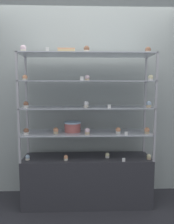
{
  "coord_description": "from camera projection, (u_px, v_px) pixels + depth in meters",
  "views": [
    {
      "loc": [
        -0.09,
        -2.62,
        1.46
      ],
      "look_at": [
        0.0,
        0.0,
        1.16
      ],
      "focal_mm": 35.0,
      "sensor_mm": 36.0,
      "label": 1
    }
  ],
  "objects": [
    {
      "name": "layer_cake_centerpiece",
      "position": [
        73.0,
        127.0,
        2.69
      ],
      "size": [
        0.21,
        0.21,
        0.12
      ],
      "color": "#C66660",
      "rests_on": "display_riser_lower"
    },
    {
      "name": "display_riser_lower",
      "position": [
        87.0,
        134.0,
        2.67
      ],
      "size": [
        1.56,
        0.42,
        0.31
      ],
      "color": "#B7B7BC",
      "rests_on": "display_base"
    },
    {
      "name": "cupcake_3",
      "position": [
        149.0,
        157.0,
        2.61
      ],
      "size": [
        0.05,
        0.05,
        0.06
      ],
      "color": "#CCB28C",
      "rests_on": "display_base"
    },
    {
      "name": "cupcake_0",
      "position": [
        28.0,
        157.0,
        2.59
      ],
      "size": [
        0.05,
        0.05,
        0.06
      ],
      "color": "beige",
      "rests_on": "display_base"
    },
    {
      "name": "sheet_cake_frosted",
      "position": [
        66.0,
        52.0,
        2.57
      ],
      "size": [
        0.2,
        0.15,
        0.06
      ],
      "color": "#DBBC84",
      "rests_on": "display_riser_top"
    },
    {
      "name": "cupcake_5",
      "position": [
        56.0,
        131.0,
        2.59
      ],
      "size": [
        0.06,
        0.06,
        0.07
      ],
      "color": "#CCB28C",
      "rests_on": "display_riser_lower"
    },
    {
      "name": "display_riser_middle",
      "position": [
        87.0,
        108.0,
        2.64
      ],
      "size": [
        1.56,
        0.42,
        0.31
      ],
      "color": "#B7B7BC",
      "rests_on": "display_riser_lower"
    },
    {
      "name": "cupcake_10",
      "position": [
        86.0,
        104.0,
        2.58
      ],
      "size": [
        0.06,
        0.06,
        0.07
      ],
      "color": "beige",
      "rests_on": "display_riser_middle"
    },
    {
      "name": "cupcake_7",
      "position": [
        118.0,
        130.0,
        2.6
      ],
      "size": [
        0.06,
        0.06,
        0.07
      ],
      "color": "white",
      "rests_on": "display_riser_lower"
    },
    {
      "name": "cupcake_17",
      "position": [
        148.0,
        50.0,
        2.53
      ],
      "size": [
        0.07,
        0.07,
        0.08
      ],
      "color": "beige",
      "rests_on": "display_riser_top"
    },
    {
      "name": "display_riser_upper",
      "position": [
        87.0,
        82.0,
        2.6
      ],
      "size": [
        1.56,
        0.42,
        0.31
      ],
      "color": "#B7B7BC",
      "rests_on": "display_riser_middle"
    },
    {
      "name": "cupcake_16",
      "position": [
        87.0,
        50.0,
        2.47
      ],
      "size": [
        0.07,
        0.07,
        0.08
      ],
      "color": "beige",
      "rests_on": "display_riser_top"
    },
    {
      "name": "cupcake_9",
      "position": [
        26.0,
        105.0,
        2.53
      ],
      "size": [
        0.06,
        0.06,
        0.07
      ],
      "color": "white",
      "rests_on": "display_riser_middle"
    },
    {
      "name": "price_tag_4",
      "position": [
        47.0,
        49.0,
        2.35
      ],
      "size": [
        0.04,
        0.0,
        0.04
      ],
      "color": "white",
      "rests_on": "display_riser_top"
    },
    {
      "name": "cupcake_12",
      "position": [
        25.0,
        78.0,
        2.5
      ],
      "size": [
        0.06,
        0.06,
        0.07
      ],
      "color": "beige",
      "rests_on": "display_riser_upper"
    },
    {
      "name": "cupcake_6",
      "position": [
        87.0,
        131.0,
        2.56
      ],
      "size": [
        0.06,
        0.06,
        0.07
      ],
      "color": "#CCB28C",
      "rests_on": "display_riser_lower"
    },
    {
      "name": "display_base",
      "position": [
        87.0,
        180.0,
        2.74
      ],
      "size": [
        1.56,
        0.42,
        0.6
      ],
      "color": "#333338",
      "rests_on": "ground_plane"
    },
    {
      "name": "display_riser_top",
      "position": [
        87.0,
        56.0,
        2.56
      ],
      "size": [
        1.56,
        0.42,
        0.31
      ],
      "color": "#B7B7BC",
      "rests_on": "display_riser_upper"
    },
    {
      "name": "cupcake_15",
      "position": [
        23.0,
        49.0,
        2.42
      ],
      "size": [
        0.07,
        0.07,
        0.08
      ],
      "color": "beige",
      "rests_on": "display_riser_top"
    },
    {
      "name": "cupcake_11",
      "position": [
        149.0,
        104.0,
        2.58
      ],
      "size": [
        0.06,
        0.06,
        0.07
      ],
      "color": "#CCB28C",
      "rests_on": "display_riser_middle"
    },
    {
      "name": "cupcake_8",
      "position": [
        147.0,
        131.0,
        2.59
      ],
      "size": [
        0.06,
        0.06,
        0.07
      ],
      "color": "#CCB28C",
      "rests_on": "display_riser_lower"
    },
    {
      "name": "back_wall",
      "position": [
        86.0,
        99.0,
        2.98
      ],
      "size": [
        8.0,
        0.05,
        2.6
      ],
      "color": "#A8B2AD",
      "rests_on": "ground_plane"
    },
    {
      "name": "cupcake_13",
      "position": [
        87.0,
        78.0,
        2.56
      ],
      "size": [
        0.06,
        0.06,
        0.07
      ],
      "color": "#CCB28C",
      "rests_on": "display_riser_upper"
    },
    {
      "name": "cupcake_4",
      "position": [
        26.0,
        131.0,
        2.55
      ],
      "size": [
        0.06,
        0.06,
        0.07
      ],
      "color": "white",
      "rests_on": "display_riser_lower"
    },
    {
      "name": "cupcake_14",
      "position": [
        151.0,
        78.0,
        2.51
      ],
      "size": [
        0.06,
        0.06,
        0.07
      ],
      "color": "white",
      "rests_on": "display_riser_upper"
    },
    {
      "name": "price_tag_0",
      "position": [
        124.0,
        160.0,
        2.53
      ],
      "size": [
        0.04,
        0.0,
        0.04
      ],
      "color": "white",
      "rests_on": "display_base"
    },
    {
      "name": "ground_plane",
      "position": [
        87.0,
        202.0,
        2.77
      ],
      "size": [
        20.0,
        20.0,
        0.0
      ],
      "primitive_type": "plane",
      "color": "#2D2D33"
    },
    {
      "name": "price_tag_1",
      "position": [
        126.0,
        133.0,
        2.49
      ],
      "size": [
        0.04,
        0.0,
        0.04
      ],
      "color": "white",
      "rests_on": "display_riser_lower"
    },
    {
      "name": "cupcake_1",
      "position": [
        66.0,
        158.0,
        2.58
      ],
      "size": [
        0.05,
        0.05,
        0.06
      ],
      "color": "beige",
      "rests_on": "display_base"
    },
    {
      "name": "price_tag_2",
      "position": [
        109.0,
        106.0,
        2.45
      ],
      "size": [
        0.04,
        0.0,
        0.04
      ],
      "color": "white",
      "rests_on": "display_riser_middle"
    },
    {
      "name": "price_tag_3",
      "position": [
        82.0,
        78.0,
        2.4
      ],
      "size": [
        0.04,
        0.0,
        0.04
      ],
      "color": "white",
      "rests_on": "display_riser_upper"
    },
    {
      "name": "cupcake_2",
      "position": [
        107.0,
        155.0,
        2.67
      ],
      "size": [
        0.05,
        0.05,
        0.06
      ],
      "color": "white",
      "rests_on": "display_base"
    }
  ]
}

